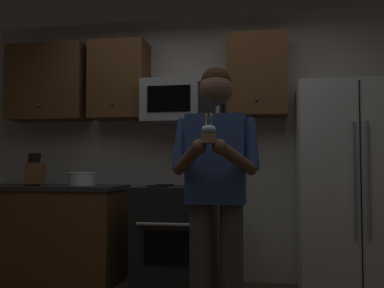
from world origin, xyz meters
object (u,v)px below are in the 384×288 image
at_px(person, 216,183).
at_px(knife_block, 35,173).
at_px(cupcake, 209,134).
at_px(refrigerator, 353,190).
at_px(bowl_large_white, 82,179).
at_px(oven_range, 180,237).
at_px(microwave, 183,101).

bearing_deg(person, knife_block, 150.13).
distance_m(knife_block, person, 2.18).
bearing_deg(cupcake, refrigerator, 53.78).
bearing_deg(bowl_large_white, oven_range, -3.46).
distance_m(microwave, refrigerator, 1.72).
xyz_separation_m(refrigerator, bowl_large_white, (-2.48, 0.10, 0.09)).
distance_m(oven_range, person, 1.32).
xyz_separation_m(oven_range, knife_block, (-1.42, -0.03, 0.58)).
xyz_separation_m(oven_range, person, (0.47, -1.12, 0.53)).
xyz_separation_m(knife_block, person, (1.89, -1.09, -0.04)).
distance_m(oven_range, cupcake, 1.73).
bearing_deg(bowl_large_white, cupcake, -46.00).
bearing_deg(cupcake, oven_range, 108.00).
height_order(oven_range, refrigerator, refrigerator).
bearing_deg(person, refrigerator, 46.29).
height_order(bowl_large_white, cupcake, cupcake).
relative_size(microwave, knife_block, 2.31).
bearing_deg(refrigerator, person, -133.71).
relative_size(oven_range, person, 0.53).
height_order(refrigerator, cupcake, refrigerator).
bearing_deg(knife_block, refrigerator, -0.19).
bearing_deg(bowl_large_white, microwave, 3.48).
bearing_deg(person, cupcake, -90.00).
xyz_separation_m(oven_range, cupcake, (0.47, -1.45, 0.83)).
distance_m(knife_block, bowl_large_white, 0.45).
bearing_deg(cupcake, bowl_large_white, 134.00).
xyz_separation_m(microwave, person, (0.47, -1.24, -0.72)).
relative_size(refrigerator, bowl_large_white, 6.59).
distance_m(microwave, cupcake, 1.69).
bearing_deg(bowl_large_white, refrigerator, -2.28).
relative_size(knife_block, cupcake, 1.84).
relative_size(oven_range, knife_block, 2.91).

